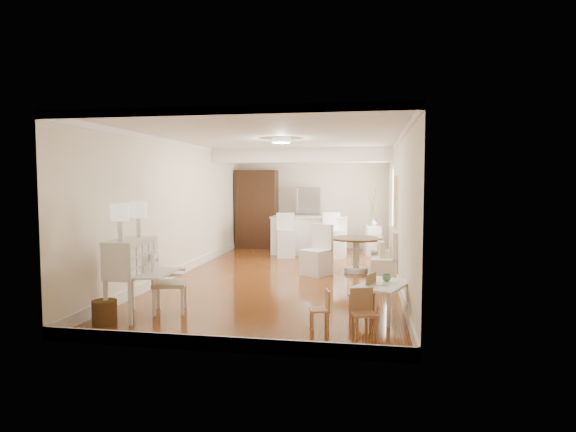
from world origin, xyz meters
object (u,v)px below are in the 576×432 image
(wicker_basket, at_px, (104,312))
(breakfast_counter, at_px, (309,235))
(kids_chair_b, at_px, (362,294))
(pantry_cabinet, at_px, (257,209))
(kids_chair_c, at_px, (364,313))
(kids_table, at_px, (383,300))
(secretary_bureau, at_px, (131,278))
(bar_stool_right, at_px, (333,236))
(sideboard, at_px, (372,240))
(slip_chair_near, at_px, (316,250))
(gustavian_armchair, at_px, (170,283))
(bar_stool_left, at_px, (286,235))
(kids_chair_a, at_px, (319,309))
(fridge, at_px, (320,218))
(dining_table, at_px, (356,255))
(slip_chair_far, at_px, (323,252))

(wicker_basket, xyz_separation_m, breakfast_counter, (1.99, 6.82, 0.35))
(kids_chair_b, relative_size, pantry_cabinet, 0.29)
(kids_chair_b, distance_m, kids_chair_c, 0.97)
(wicker_basket, relative_size, breakfast_counter, 0.16)
(kids_chair_b, bearing_deg, pantry_cabinet, -132.20)
(breakfast_counter, xyz_separation_m, pantry_cabinet, (-1.70, 1.08, 0.63))
(kids_table, bearing_deg, wicker_basket, -165.40)
(secretary_bureau, distance_m, breakfast_counter, 6.66)
(kids_table, height_order, bar_stool_right, bar_stool_right)
(secretary_bureau, height_order, sideboard, secretary_bureau)
(sideboard, bearing_deg, slip_chair_near, -119.03)
(slip_chair_near, height_order, breakfast_counter, slip_chair_near)
(gustavian_armchair, xyz_separation_m, bar_stool_left, (0.81, 5.48, 0.12))
(kids_chair_a, height_order, pantry_cabinet, pantry_cabinet)
(kids_table, xyz_separation_m, fridge, (-1.60, 6.88, 0.65))
(kids_chair_a, bearing_deg, kids_chair_b, 128.71)
(dining_table, distance_m, sideboard, 2.67)
(secretary_bureau, height_order, pantry_cabinet, pantry_cabinet)
(gustavian_armchair, height_order, pantry_cabinet, pantry_cabinet)
(kids_chair_c, height_order, breakfast_counter, breakfast_counter)
(breakfast_counter, bearing_deg, gustavian_armchair, -102.45)
(kids_chair_c, relative_size, breakfast_counter, 0.30)
(kids_chair_a, distance_m, pantry_cabinet, 8.11)
(kids_chair_a, distance_m, slip_chair_near, 3.74)
(kids_chair_c, height_order, pantry_cabinet, pantry_cabinet)
(wicker_basket, relative_size, slip_chair_near, 0.31)
(kids_chair_b, relative_size, bar_stool_left, 0.57)
(slip_chair_far, bearing_deg, kids_chair_a, 78.47)
(wicker_basket, distance_m, sideboard, 7.98)
(wicker_basket, relative_size, kids_chair_b, 0.50)
(gustavian_armchair, distance_m, kids_chair_c, 2.97)
(pantry_cabinet, bearing_deg, bar_stool_right, -33.87)
(dining_table, relative_size, slip_chair_near, 1.04)
(breakfast_counter, height_order, pantry_cabinet, pantry_cabinet)
(kids_chair_a, bearing_deg, bar_stool_left, -179.96)
(secretary_bureau, xyz_separation_m, kids_table, (3.60, 0.58, -0.32))
(secretary_bureau, xyz_separation_m, slip_chair_far, (2.39, 4.10, -0.16))
(wicker_basket, bearing_deg, bar_stool_right, 66.96)
(kids_table, xyz_separation_m, dining_table, (-0.48, 3.45, 0.13))
(kids_table, relative_size, slip_chair_near, 0.92)
(dining_table, xyz_separation_m, sideboard, (0.36, 2.64, 0.01))
(bar_stool_left, bearing_deg, breakfast_counter, 34.73)
(breakfast_counter, relative_size, bar_stool_right, 1.76)
(secretary_bureau, distance_m, wicker_basket, 0.60)
(slip_chair_far, height_order, bar_stool_right, bar_stool_right)
(kids_chair_b, bearing_deg, kids_table, 109.30)
(gustavian_armchair, height_order, bar_stool_right, bar_stool_right)
(kids_chair_b, xyz_separation_m, slip_chair_near, (-1.00, 2.98, 0.20))
(breakfast_counter, xyz_separation_m, bar_stool_left, (-0.53, -0.61, 0.06))
(bar_stool_left, distance_m, bar_stool_right, 1.23)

